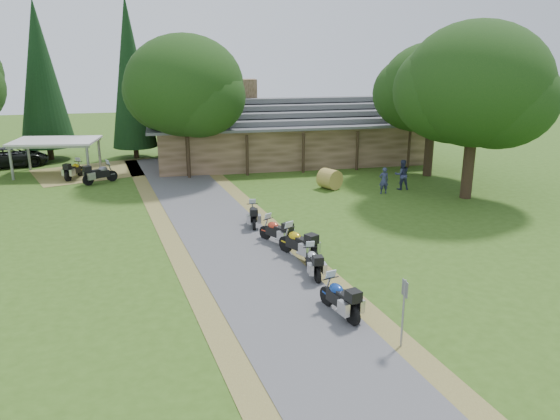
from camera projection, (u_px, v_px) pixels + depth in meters
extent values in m
plane|color=#345217|center=(276.00, 301.00, 19.30)|extent=(120.00, 120.00, 0.00)
plane|color=#4F4F52|center=(245.00, 260.00, 22.94)|extent=(51.95, 51.95, 0.00)
imported|color=black|center=(10.00, 152.00, 40.38)|extent=(3.85, 6.10, 2.17)
imported|color=#2F3555|center=(384.00, 178.00, 33.01)|extent=(0.56, 0.42, 1.91)
imported|color=#2F3555|center=(402.00, 172.00, 33.90)|extent=(0.67, 0.50, 2.22)
cylinder|color=olive|center=(330.00, 179.00, 34.23)|extent=(1.64, 1.60, 1.25)
cone|color=black|center=(131.00, 79.00, 42.11)|extent=(3.45, 3.45, 12.36)
cone|color=black|center=(42.00, 81.00, 41.49)|extent=(4.10, 4.10, 12.07)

